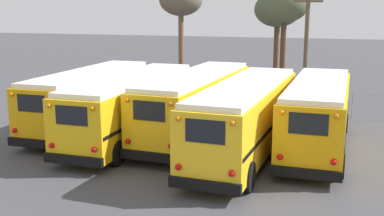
# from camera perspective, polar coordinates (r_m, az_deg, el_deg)

# --- Properties ---
(ground_plane) EXTENTS (160.00, 160.00, 0.00)m
(ground_plane) POSITION_cam_1_polar(r_m,az_deg,el_deg) (22.37, -0.27, -4.10)
(ground_plane) COLOR #424247
(school_bus_0) EXTENTS (2.52, 9.99, 3.00)m
(school_bus_0) POSITION_cam_1_polar(r_m,az_deg,el_deg) (25.14, -11.93, 1.28)
(school_bus_0) COLOR #E5A00C
(school_bus_0) RESTS_ON ground
(school_bus_1) EXTENTS (2.61, 10.97, 2.99)m
(school_bus_1) POSITION_cam_1_polar(r_m,az_deg,el_deg) (22.99, -6.99, 0.46)
(school_bus_1) COLOR yellow
(school_bus_1) RESTS_ON ground
(school_bus_2) EXTENTS (3.06, 10.75, 3.09)m
(school_bus_2) POSITION_cam_1_polar(r_m,az_deg,el_deg) (23.00, 0.56, 0.69)
(school_bus_2) COLOR yellow
(school_bus_2) RESTS_ON ground
(school_bus_3) EXTENTS (3.00, 11.04, 3.10)m
(school_bus_3) POSITION_cam_1_polar(r_m,az_deg,el_deg) (20.27, 6.45, -0.90)
(school_bus_3) COLOR yellow
(school_bus_3) RESTS_ON ground
(school_bus_4) EXTENTS (2.70, 9.80, 3.03)m
(school_bus_4) POSITION_cam_1_polar(r_m,az_deg,el_deg) (21.58, 14.68, -0.58)
(school_bus_4) COLOR #E5A00C
(school_bus_4) RESTS_ON ground
(utility_pole) EXTENTS (1.80, 0.27, 7.41)m
(utility_pole) POSITION_cam_1_polar(r_m,az_deg,el_deg) (31.55, 13.38, 7.41)
(utility_pole) COLOR brown
(utility_pole) RESTS_ON ground
(bare_tree_0) EXTENTS (3.62, 3.62, 7.35)m
(bare_tree_0) POSITION_cam_1_polar(r_m,az_deg,el_deg) (38.58, 10.12, 11.31)
(bare_tree_0) COLOR brown
(bare_tree_0) RESTS_ON ground
(bare_tree_1) EXTENTS (3.27, 3.27, 7.95)m
(bare_tree_1) POSITION_cam_1_polar(r_m,az_deg,el_deg) (36.84, -1.33, 12.55)
(bare_tree_1) COLOR brown
(bare_tree_1) RESTS_ON ground
(bare_tree_2) EXTENTS (3.38, 3.38, 7.63)m
(bare_tree_2) POSITION_cam_1_polar(r_m,az_deg,el_deg) (34.64, 10.91, 11.82)
(bare_tree_2) COLOR #473323
(bare_tree_2) RESTS_ON ground
(fence_line) EXTENTS (19.37, 0.06, 1.42)m
(fence_line) POSITION_cam_1_polar(r_m,az_deg,el_deg) (29.34, 4.23, 1.68)
(fence_line) COLOR #939399
(fence_line) RESTS_ON ground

